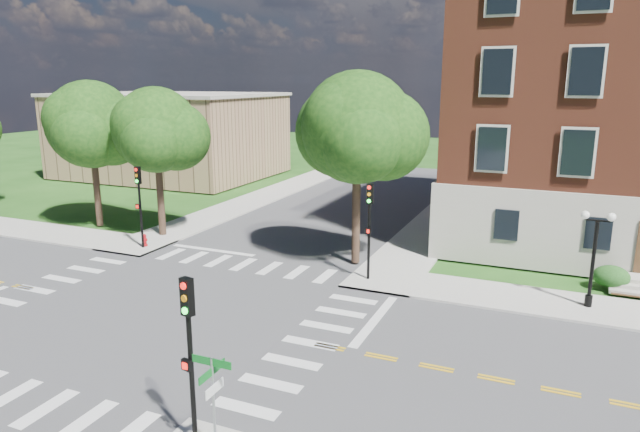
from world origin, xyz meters
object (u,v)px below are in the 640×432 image
at_px(twin_lamp_west, 594,253).
at_px(street_sign_pole, 213,392).
at_px(traffic_signal_se, 189,342).
at_px(traffic_signal_nw, 139,196).
at_px(fire_hydrant, 145,240).
at_px(traffic_signal_ne, 369,219).

bearing_deg(twin_lamp_west, street_sign_pole, -119.93).
relative_size(traffic_signal_se, twin_lamp_west, 1.13).
height_order(traffic_signal_se, street_sign_pole, traffic_signal_se).
distance_m(traffic_signal_nw, twin_lamp_west, 23.91).
height_order(traffic_signal_nw, fire_hydrant, traffic_signal_nw).
height_order(twin_lamp_west, street_sign_pole, twin_lamp_west).
bearing_deg(twin_lamp_west, traffic_signal_nw, -178.84).
relative_size(traffic_signal_nw, fire_hydrant, 6.40).
bearing_deg(traffic_signal_se, fire_hydrant, 133.54).
distance_m(traffic_signal_nw, fire_hydrant, 2.73).
bearing_deg(traffic_signal_ne, traffic_signal_nw, -179.84).
relative_size(street_sign_pole, fire_hydrant, 4.13).
bearing_deg(traffic_signal_se, twin_lamp_west, 56.22).
relative_size(traffic_signal_nw, twin_lamp_west, 1.13).
xyz_separation_m(traffic_signal_nw, twin_lamp_west, (23.90, 0.49, -0.66)).
bearing_deg(traffic_signal_se, street_sign_pole, -28.26).
relative_size(traffic_signal_se, traffic_signal_nw, 1.00).
xyz_separation_m(traffic_signal_ne, street_sign_pole, (1.02, -15.07, -0.88)).
bearing_deg(traffic_signal_ne, street_sign_pole, -86.13).
relative_size(traffic_signal_ne, traffic_signal_nw, 1.00).
height_order(traffic_signal_ne, street_sign_pole, traffic_signal_ne).
distance_m(traffic_signal_se, street_sign_pole, 1.49).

